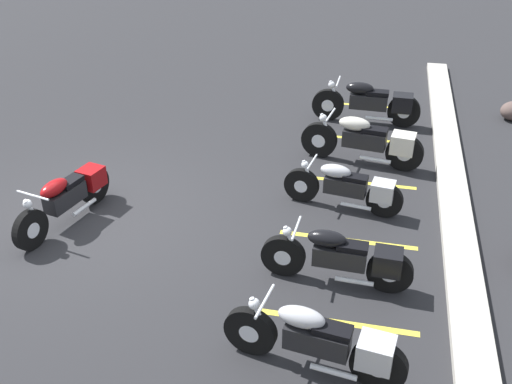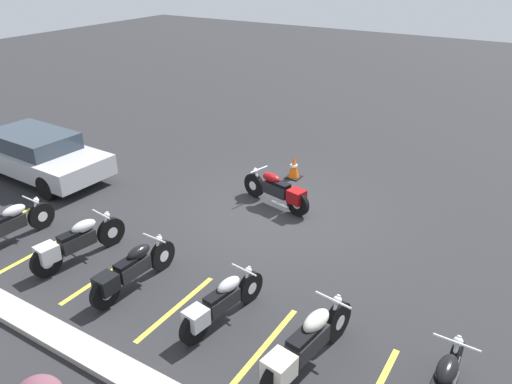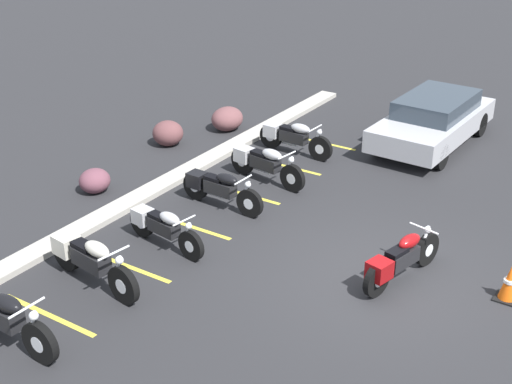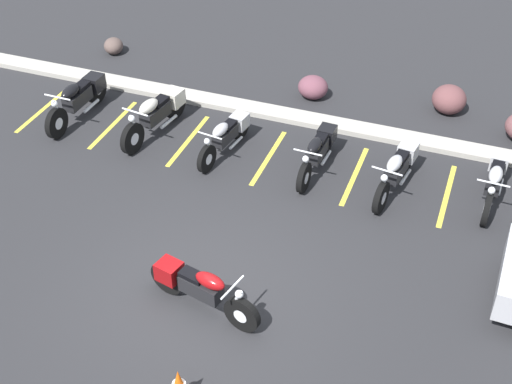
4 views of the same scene
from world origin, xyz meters
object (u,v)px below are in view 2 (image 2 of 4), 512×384
parked_bike_5 (6,226)px  parked_bike_4 (75,243)px  traffic_cone (294,167)px  parked_bike_1 (305,346)px  car_silver (38,154)px  parked_bike_2 (220,303)px  parked_bike_3 (130,270)px  motorcycle_maroon_featured (278,191)px

parked_bike_5 → parked_bike_4: bearing=-77.6°
parked_bike_5 → traffic_cone: 7.38m
parked_bike_1 → traffic_cone: 7.19m
car_silver → parked_bike_1: bearing=-13.1°
parked_bike_2 → parked_bike_3: 1.97m
parked_bike_3 → parked_bike_5: 3.47m
parked_bike_4 → traffic_cone: parked_bike_4 is taller
parked_bike_3 → car_silver: 6.49m
parked_bike_3 → car_silver: bearing=69.5°
parked_bike_4 → parked_bike_5: size_ratio=1.02×
parked_bike_5 → car_silver: car_silver is taller
parked_bike_1 → car_silver: size_ratio=0.53×
parked_bike_2 → parked_bike_5: (5.43, 0.32, 0.02)m
motorcycle_maroon_featured → parked_bike_5: (4.15, 4.63, -0.00)m
motorcycle_maroon_featured → parked_bike_5: size_ratio=0.99×
motorcycle_maroon_featured → parked_bike_3: bearing=94.1°
parked_bike_1 → parked_bike_4: 5.33m
car_silver → traffic_cone: car_silver is taller
parked_bike_4 → car_silver: 4.97m
car_silver → parked_bike_4: bearing=-27.1°
parked_bike_1 → parked_bike_3: size_ratio=1.11×
parked_bike_5 → traffic_cone: (-3.66, -6.41, -0.13)m
parked_bike_3 → parked_bike_4: parked_bike_4 is taller
car_silver → traffic_cone: size_ratio=6.57×
motorcycle_maroon_featured → parked_bike_3: (0.69, 4.41, -0.01)m
parked_bike_2 → traffic_cone: parked_bike_2 is taller
parked_bike_2 → parked_bike_5: bearing=101.7°
car_silver → motorcycle_maroon_featured: bearing=17.9°
parked_bike_2 → car_silver: (7.95, -2.42, 0.26)m
parked_bike_4 → parked_bike_1: bearing=-83.8°
parked_bike_2 → parked_bike_3: (1.97, 0.10, 0.02)m
parked_bike_1 → traffic_cone: parked_bike_1 is taller
parked_bike_4 → traffic_cone: 6.36m
parked_bike_1 → car_silver: 10.01m
parked_bike_3 → parked_bike_5: size_ratio=0.99×
parked_bike_2 → parked_bike_4: 3.61m
parked_bike_1 → traffic_cone: size_ratio=3.47×
parked_bike_2 → car_silver: bearing=81.3°
parked_bike_3 → car_silver: size_ratio=0.48×
motorcycle_maroon_featured → car_silver: car_silver is taller
motorcycle_maroon_featured → parked_bike_5: 6.22m
parked_bike_4 → parked_bike_5: parked_bike_4 is taller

